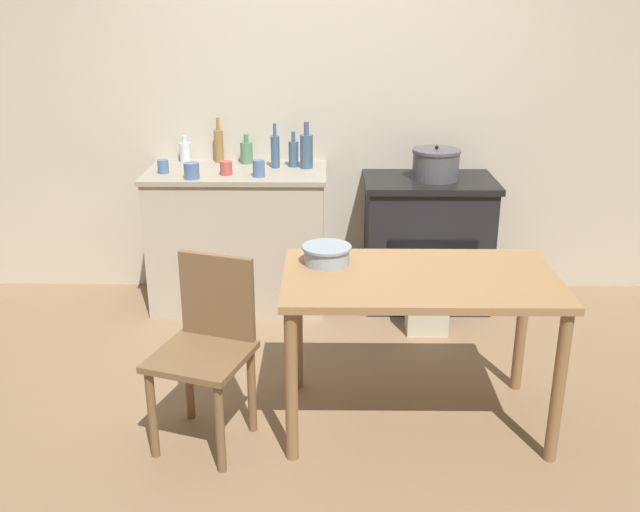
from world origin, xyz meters
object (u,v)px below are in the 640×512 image
object	(u,v)px
bottle_left	(247,152)
bottle_center_right	(185,152)
cup_mid_right	(259,168)
mixing_bowl_large	(327,254)
bottle_mid_left	(275,151)
bottle_far_left	(294,153)
stove	(427,241)
cup_right	(163,166)
work_table	(419,296)
stock_pot	(436,164)
chair	(207,345)
bottle_center	(307,150)
bottle_center_left	(219,145)
cup_end_right	(226,168)
flour_sack	(427,304)
cup_far_right	(192,171)

from	to	relation	value
bottle_left	bottle_center_right	distance (m)	0.41
bottle_left	cup_mid_right	bearing A→B (deg)	-72.88
mixing_bowl_large	bottle_mid_left	distance (m)	1.40
cup_mid_right	bottle_center_right	bearing A→B (deg)	142.41
bottle_far_left	bottle_center_right	size ratio (longest dim) A/B	1.27
stove	bottle_mid_left	distance (m)	1.15
bottle_left	cup_right	distance (m)	0.57
cup_mid_right	work_table	bearing A→B (deg)	-56.16
work_table	stock_pot	size ratio (longest dim) A/B	4.09
chair	bottle_center	xyz separation A→B (m)	(0.40, 1.62, 0.55)
bottle_left	cup_right	world-z (taller)	bottle_left
chair	bottle_center_right	size ratio (longest dim) A/B	4.86
bottle_center_left	bottle_far_left	bearing A→B (deg)	-14.23
stock_pot	bottle_far_left	bearing A→B (deg)	173.72
bottle_mid_left	bottle_center	xyz separation A→B (m)	(0.20, -0.01, 0.00)
mixing_bowl_large	bottle_left	distance (m)	1.57
bottle_mid_left	cup_end_right	size ratio (longest dim) A/B	3.33
cup_right	cup_end_right	distance (m)	0.40
mixing_bowl_large	bottle_far_left	size ratio (longest dim) A/B	1.03
bottle_center_left	cup_mid_right	bearing A→B (deg)	-53.48
stock_pot	cup_mid_right	world-z (taller)	stock_pot
stove	bottle_far_left	world-z (taller)	bottle_far_left
stove	bottle_far_left	xyz separation A→B (m)	(-0.87, 0.09, 0.57)
bottle_center	cup_end_right	size ratio (longest dim) A/B	3.47
bottle_center	chair	bearing A→B (deg)	-103.95
bottle_center	bottle_center_right	world-z (taller)	bottle_center
bottle_center_right	flour_sack	bearing A→B (deg)	-23.68
bottle_center_left	bottle_center_right	distance (m)	0.23
cup_right	bottle_left	bearing A→B (deg)	30.09
bottle_left	bottle_center_right	xyz separation A→B (m)	(-0.41, 0.03, -0.01)
work_table	cup_end_right	xyz separation A→B (m)	(-1.05, 1.30, 0.29)
bottle_center_right	cup_mid_right	distance (m)	0.66
stove	chair	bearing A→B (deg)	-127.04
stove	flour_sack	bearing A→B (deg)	-95.26
stock_pot	mixing_bowl_large	distance (m)	1.46
work_table	bottle_mid_left	size ratio (longest dim) A/B	4.39
cup_end_right	work_table	bearing A→B (deg)	-51.16
work_table	mixing_bowl_large	size ratio (longest dim) A/B	5.35
bottle_mid_left	bottle_center_right	world-z (taller)	bottle_mid_left
work_table	cup_far_right	xyz separation A→B (m)	(-1.24, 1.20, 0.30)
flour_sack	cup_mid_right	size ratio (longest dim) A/B	3.61
bottle_left	bottle_mid_left	distance (m)	0.24
bottle_center_right	cup_right	bearing A→B (deg)	-104.18
mixing_bowl_large	cup_right	size ratio (longest dim) A/B	2.77
bottle_center	bottle_center_left	bearing A→B (deg)	164.13
flour_sack	chair	bearing A→B (deg)	-135.98
bottle_center	work_table	bearing A→B (deg)	-69.56
stove	flour_sack	world-z (taller)	stove
work_table	cup_mid_right	bearing A→B (deg)	123.84
bottle_left	bottle_center	xyz separation A→B (m)	(0.40, -0.13, 0.04)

